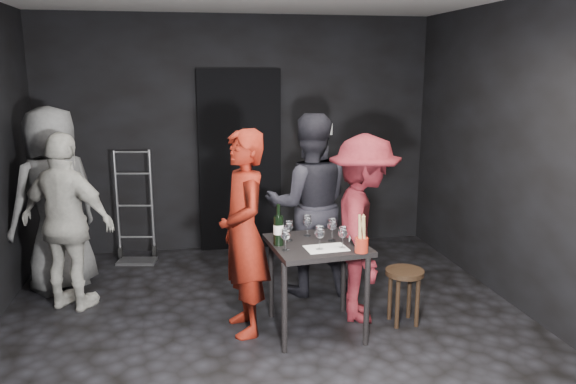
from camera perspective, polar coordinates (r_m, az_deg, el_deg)
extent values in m
cube|color=black|center=(4.56, -1.48, -14.99)|extent=(4.50, 5.00, 0.02)
cube|color=black|center=(6.57, -5.00, 5.84)|extent=(4.50, 0.04, 2.70)
cube|color=black|center=(1.79, 11.28, -12.67)|extent=(4.50, 0.04, 2.70)
cube|color=black|center=(4.98, 24.93, 2.61)|extent=(0.04, 5.00, 2.70)
cube|color=black|center=(6.55, -4.90, 3.18)|extent=(0.95, 0.10, 2.10)
cube|color=#B7B7B2|center=(6.65, 2.39, 6.82)|extent=(0.12, 0.06, 0.12)
cube|color=#B7B7B2|center=(6.70, 4.06, 6.42)|extent=(0.10, 0.06, 0.14)
cylinder|color=#B2B2B7|center=(6.44, -16.96, -1.41)|extent=(0.03, 0.03, 1.24)
cylinder|color=#B2B2B7|center=(6.41, -13.66, -1.29)|extent=(0.03, 0.03, 1.24)
cube|color=#B2B2B7|center=(6.47, -15.09, -6.81)|extent=(0.41, 0.23, 0.03)
cylinder|color=black|center=(6.61, -16.63, -5.89)|extent=(0.04, 0.16, 0.16)
cylinder|color=black|center=(6.58, -13.41, -5.79)|extent=(0.04, 0.16, 0.16)
cube|color=black|center=(4.48, 2.95, -5.39)|extent=(0.72, 0.72, 0.04)
cylinder|color=black|center=(4.26, -0.37, -11.75)|extent=(0.04, 0.04, 0.71)
cylinder|color=black|center=(4.41, 8.00, -11.02)|extent=(0.04, 0.04, 0.71)
cylinder|color=black|center=(4.84, -1.72, -8.69)|extent=(0.04, 0.04, 0.71)
cylinder|color=black|center=(4.97, 5.66, -8.17)|extent=(0.04, 0.04, 0.71)
cylinder|color=#34241C|center=(4.79, 11.77, -7.99)|extent=(0.32, 0.32, 0.04)
cylinder|color=#34241C|center=(4.99, 12.20, -10.21)|extent=(0.04, 0.04, 0.41)
cylinder|color=#34241C|center=(4.92, 10.32, -10.42)|extent=(0.04, 0.04, 0.41)
cylinder|color=#34241C|center=(4.78, 11.06, -11.19)|extent=(0.04, 0.04, 0.41)
cylinder|color=#34241C|center=(4.84, 13.00, -10.96)|extent=(0.04, 0.04, 0.41)
imported|color=maroon|center=(4.44, -4.54, -3.16)|extent=(0.54, 0.73, 1.82)
imported|color=#222128|center=(5.23, 2.18, -0.04)|extent=(0.99, 0.60, 1.94)
imported|color=maroon|center=(4.73, 7.67, -3.21)|extent=(0.74, 1.16, 1.67)
imported|color=beige|center=(5.24, -21.53, -2.46)|extent=(1.08, 0.87, 1.66)
imported|color=#606060|center=(5.71, -22.70, 0.79)|extent=(1.13, 1.09, 2.09)
cube|color=white|center=(4.34, 3.90, -5.72)|extent=(0.33, 0.24, 0.00)
cylinder|color=black|center=(4.38, -0.98, -3.95)|extent=(0.08, 0.08, 0.23)
cylinder|color=black|center=(4.33, -0.98, -1.87)|extent=(0.03, 0.03, 0.10)
cylinder|color=white|center=(4.37, -0.98, -3.81)|extent=(0.08, 0.08, 0.07)
cylinder|color=maroon|center=(4.26, 7.48, -5.37)|extent=(0.10, 0.10, 0.11)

